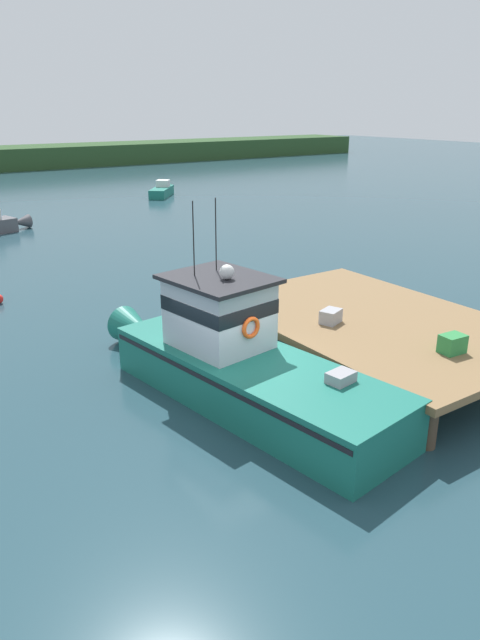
% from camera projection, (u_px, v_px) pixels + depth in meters
% --- Properties ---
extents(ground_plane, '(200.00, 200.00, 0.00)m').
position_uv_depth(ground_plane, '(235.00, 400.00, 14.67)').
color(ground_plane, '#23424C').
extents(dock, '(6.00, 9.00, 1.20)m').
position_uv_depth(dock, '(374.00, 322.00, 16.84)').
color(dock, '#4C3D2D').
rests_on(dock, ground).
extents(main_fishing_boat, '(3.68, 9.96, 4.80)m').
position_uv_depth(main_fishing_boat, '(237.00, 360.00, 14.47)').
color(main_fishing_boat, '#196B5B').
rests_on(main_fishing_boat, ground).
extents(crate_single_by_cleat, '(0.72, 0.62, 0.38)m').
position_uv_depth(crate_single_by_cleat, '(331.00, 316.00, 16.34)').
color(crate_single_by_cleat, '#9E9EA3').
rests_on(crate_single_by_cleat, dock).
extents(crate_single_far, '(0.63, 0.49, 0.46)m').
position_uv_depth(crate_single_far, '(452.00, 344.00, 14.35)').
color(crate_single_far, '#2D8442').
rests_on(crate_single_far, dock).
extents(moored_boat_mid_harbor, '(3.82, 4.33, 1.23)m').
position_uv_depth(moored_boat_mid_harbor, '(162.00, 191.00, 47.50)').
color(moored_boat_mid_harbor, '#196B5B').
rests_on(moored_boat_mid_harbor, ground).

